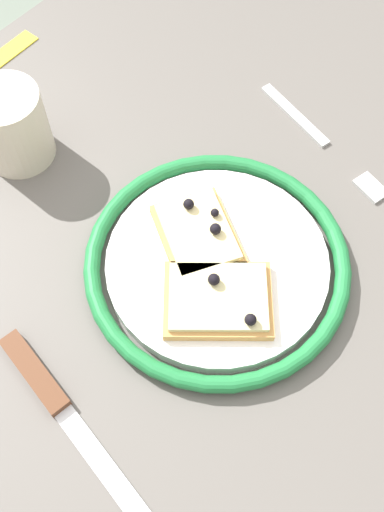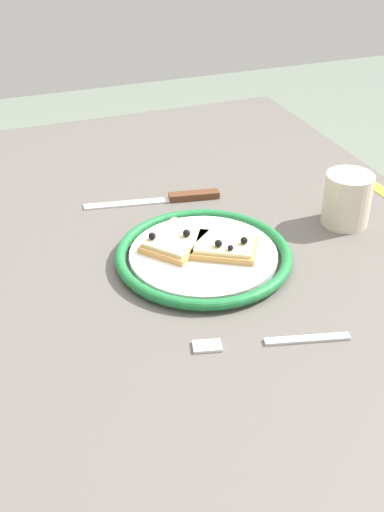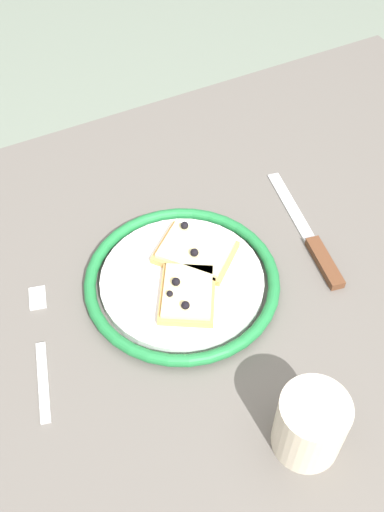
{
  "view_description": "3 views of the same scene",
  "coord_description": "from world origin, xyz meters",
  "px_view_note": "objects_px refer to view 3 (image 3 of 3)",
  "views": [
    {
      "loc": [
        0.18,
        0.18,
        1.26
      ],
      "look_at": [
        -0.05,
        -0.01,
        0.72
      ],
      "focal_mm": 42.8,
      "sensor_mm": 36.0,
      "label": 1
    },
    {
      "loc": [
        -0.79,
        0.31,
        1.23
      ],
      "look_at": [
        -0.06,
        0.04,
        0.73
      ],
      "focal_mm": 43.75,
      "sensor_mm": 36.0,
      "label": 2
    },
    {
      "loc": [
        -0.27,
        -0.43,
        1.37
      ],
      "look_at": [
        -0.03,
        0.03,
        0.75
      ],
      "focal_mm": 42.17,
      "sensor_mm": 36.0,
      "label": 3
    }
  ],
  "objects_px": {
    "plate": "(182,281)",
    "pizza_slice_near": "(195,251)",
    "dining_table": "(222,312)",
    "knife": "(315,246)",
    "pizza_slice_far": "(187,293)",
    "cup": "(310,425)",
    "fork": "(41,348)"
  },
  "relations": [
    {
      "from": "dining_table",
      "to": "cup",
      "type": "height_order",
      "value": "cup"
    },
    {
      "from": "plate",
      "to": "pizza_slice_far",
      "type": "height_order",
      "value": "pizza_slice_far"
    },
    {
      "from": "plate",
      "to": "knife",
      "type": "relative_size",
      "value": 1.11
    },
    {
      "from": "pizza_slice_far",
      "to": "knife",
      "type": "distance_m",
      "value": 0.21
    },
    {
      "from": "dining_table",
      "to": "pizza_slice_near",
      "type": "bearing_deg",
      "value": 115.64
    },
    {
      "from": "pizza_slice_near",
      "to": "cup",
      "type": "relative_size",
      "value": 1.47
    },
    {
      "from": "knife",
      "to": "plate",
      "type": "bearing_deg",
      "value": 172.39
    },
    {
      "from": "pizza_slice_near",
      "to": "cup",
      "type": "distance_m",
      "value": 0.29
    },
    {
      "from": "dining_table",
      "to": "knife",
      "type": "height_order",
      "value": "knife"
    },
    {
      "from": "fork",
      "to": "knife",
      "type": "bearing_deg",
      "value": -2.43
    },
    {
      "from": "pizza_slice_far",
      "to": "fork",
      "type": "relative_size",
      "value": 0.59
    },
    {
      "from": "pizza_slice_near",
      "to": "knife",
      "type": "height_order",
      "value": "pizza_slice_near"
    },
    {
      "from": "plate",
      "to": "pizza_slice_near",
      "type": "height_order",
      "value": "pizza_slice_near"
    },
    {
      "from": "pizza_slice_far",
      "to": "cup",
      "type": "xyz_separation_m",
      "value": [
        0.03,
        -0.23,
        0.02
      ]
    },
    {
      "from": "pizza_slice_near",
      "to": "plate",
      "type": "bearing_deg",
      "value": -140.62
    },
    {
      "from": "cup",
      "to": "pizza_slice_far",
      "type": "bearing_deg",
      "value": 98.17
    },
    {
      "from": "pizza_slice_far",
      "to": "knife",
      "type": "height_order",
      "value": "pizza_slice_far"
    },
    {
      "from": "pizza_slice_far",
      "to": "plate",
      "type": "bearing_deg",
      "value": 76.29
    },
    {
      "from": "plate",
      "to": "fork",
      "type": "xyz_separation_m",
      "value": [
        -0.2,
        -0.01,
        -0.01
      ]
    },
    {
      "from": "pizza_slice_near",
      "to": "knife",
      "type": "xyz_separation_m",
      "value": [
        0.17,
        -0.06,
        -0.02
      ]
    },
    {
      "from": "pizza_slice_far",
      "to": "fork",
      "type": "xyz_separation_m",
      "value": [
        -0.2,
        0.02,
        -0.02
      ]
    },
    {
      "from": "knife",
      "to": "pizza_slice_far",
      "type": "bearing_deg",
      "value": -178.71
    },
    {
      "from": "dining_table",
      "to": "plate",
      "type": "distance_m",
      "value": 0.11
    },
    {
      "from": "pizza_slice_far",
      "to": "cup",
      "type": "bearing_deg",
      "value": -81.83
    },
    {
      "from": "plate",
      "to": "pizza_slice_near",
      "type": "bearing_deg",
      "value": 39.38
    },
    {
      "from": "pizza_slice_far",
      "to": "cup",
      "type": "distance_m",
      "value": 0.23
    },
    {
      "from": "plate",
      "to": "dining_table",
      "type": "bearing_deg",
      "value": -16.35
    },
    {
      "from": "cup",
      "to": "pizza_slice_near",
      "type": "bearing_deg",
      "value": 88.07
    },
    {
      "from": "knife",
      "to": "cup",
      "type": "relative_size",
      "value": 2.74
    },
    {
      "from": "dining_table",
      "to": "plate",
      "type": "xyz_separation_m",
      "value": [
        -0.06,
        0.02,
        0.09
      ]
    },
    {
      "from": "dining_table",
      "to": "cup",
      "type": "xyz_separation_m",
      "value": [
        -0.03,
        -0.25,
        0.13
      ]
    },
    {
      "from": "pizza_slice_far",
      "to": "fork",
      "type": "distance_m",
      "value": 0.2
    }
  ]
}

